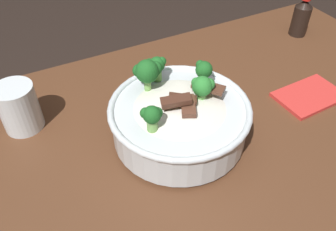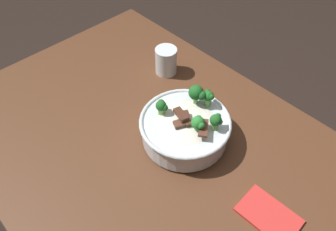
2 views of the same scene
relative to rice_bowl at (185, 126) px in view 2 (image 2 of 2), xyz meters
The scene contains 4 objects.
dining_table 0.19m from the rice_bowl, 98.49° to the right, with size 1.32×0.85×0.74m.
rice_bowl is the anchor object (origin of this frame).
drinking_glass 0.31m from the rice_bowl, 146.86° to the left, with size 0.08×0.08×0.10m.
folded_napkin 0.32m from the rice_bowl, ahead, with size 0.14×0.10×0.01m, color red.
Camera 2 is at (0.41, -0.37, 1.50)m, focal length 34.89 mm.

